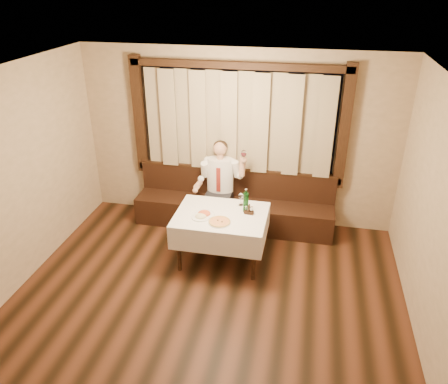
% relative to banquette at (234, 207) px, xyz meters
% --- Properties ---
extents(room, '(5.01, 6.01, 2.81)m').
position_rel_banquette_xyz_m(room, '(-0.00, -1.75, 1.19)').
color(room, black).
rests_on(room, ground).
extents(banquette, '(3.20, 0.61, 0.94)m').
position_rel_banquette_xyz_m(banquette, '(0.00, 0.00, 0.00)').
color(banquette, black).
rests_on(banquette, ground).
extents(dining_table, '(1.27, 0.97, 0.76)m').
position_rel_banquette_xyz_m(dining_table, '(0.00, -1.02, 0.34)').
color(dining_table, black).
rests_on(dining_table, ground).
extents(pizza, '(0.31, 0.31, 0.03)m').
position_rel_banquette_xyz_m(pizza, '(0.03, -1.26, 0.46)').
color(pizza, white).
rests_on(pizza, dining_table).
extents(pasta_red, '(0.29, 0.29, 0.10)m').
position_rel_banquette_xyz_m(pasta_red, '(-0.22, -1.09, 0.49)').
color(pasta_red, white).
rests_on(pasta_red, dining_table).
extents(pasta_cream, '(0.26, 0.26, 0.09)m').
position_rel_banquette_xyz_m(pasta_cream, '(-0.25, -1.17, 0.48)').
color(pasta_cream, white).
rests_on(pasta_cream, dining_table).
extents(green_bottle, '(0.08, 0.08, 0.35)m').
position_rel_banquette_xyz_m(green_bottle, '(0.32, -0.88, 0.60)').
color(green_bottle, '#104E16').
rests_on(green_bottle, dining_table).
extents(table_wine_glass, '(0.07, 0.07, 0.19)m').
position_rel_banquette_xyz_m(table_wine_glass, '(0.22, -0.71, 0.59)').
color(table_wine_glass, white).
rests_on(table_wine_glass, dining_table).
extents(cruet_caddy, '(0.14, 0.08, 0.14)m').
position_rel_banquette_xyz_m(cruet_caddy, '(0.38, -0.94, 0.50)').
color(cruet_caddy, black).
rests_on(cruet_caddy, dining_table).
extents(seated_man, '(0.80, 0.60, 1.44)m').
position_rel_banquette_xyz_m(seated_man, '(-0.22, -0.09, 0.52)').
color(seated_man, black).
rests_on(seated_man, ground).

